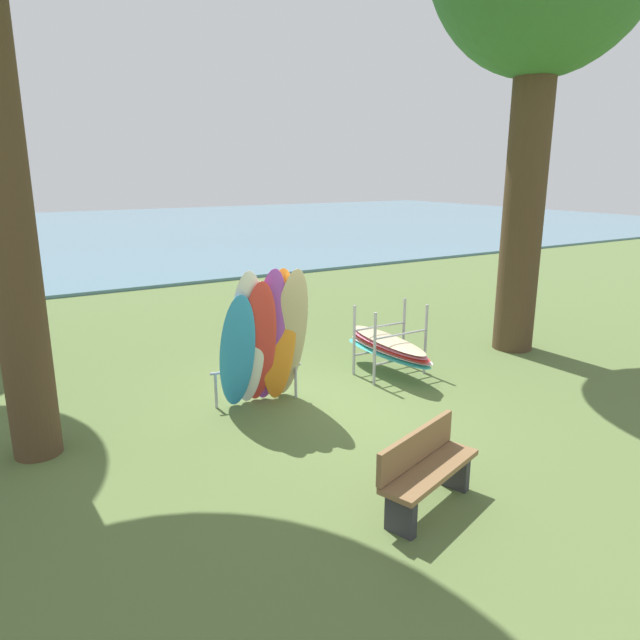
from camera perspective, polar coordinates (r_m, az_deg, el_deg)
ground_plane at (r=8.84m, az=0.35°, el=-8.69°), size 80.00×80.00×0.00m
lake_water at (r=35.81m, az=-24.37°, el=7.77°), size 80.00×36.00×0.10m
leaning_board_pile at (r=8.51m, az=-5.51°, el=-2.14°), size 1.47×1.08×2.21m
board_storage_rack at (r=10.16m, az=6.74°, el=-2.54°), size 1.15×2.13×1.25m
park_bench at (r=6.37m, az=10.37°, el=-14.19°), size 1.46×0.83×0.85m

